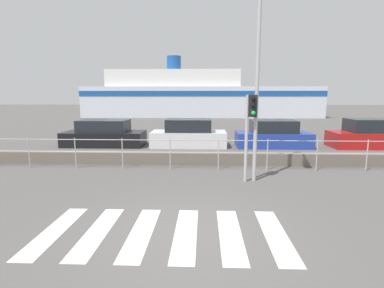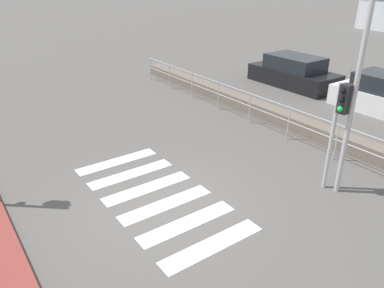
% 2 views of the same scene
% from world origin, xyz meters
% --- Properties ---
extents(ground_plane, '(160.00, 160.00, 0.00)m').
position_xyz_m(ground_plane, '(0.00, 0.00, 0.00)').
color(ground_plane, '#565451').
extents(crosswalk, '(4.95, 2.40, 0.01)m').
position_xyz_m(crosswalk, '(-0.45, 0.00, 0.00)').
color(crosswalk, silver).
rests_on(crosswalk, ground_plane).
extents(seawall, '(22.00, 0.55, 0.48)m').
position_xyz_m(seawall, '(0.00, 6.13, 0.24)').
color(seawall, '#6B6056').
rests_on(seawall, ground_plane).
extents(harbor_fence, '(19.83, 0.04, 1.16)m').
position_xyz_m(harbor_fence, '(0.00, 5.25, 0.76)').
color(harbor_fence, '#B2B2B5').
rests_on(harbor_fence, ground_plane).
extents(traffic_light_far, '(0.34, 0.32, 2.76)m').
position_xyz_m(traffic_light_far, '(1.80, 3.72, 2.03)').
color(traffic_light_far, '#B2B2B5').
rests_on(traffic_light_far, ground_plane).
extents(streetlamp, '(0.32, 1.12, 6.42)m').
position_xyz_m(streetlamp, '(1.99, 3.65, 3.95)').
color(streetlamp, '#B2B2B5').
rests_on(streetlamp, ground_plane).
extents(ferry_boat, '(29.52, 6.53, 7.65)m').
position_xyz_m(ferry_boat, '(-0.72, 33.61, 2.49)').
color(ferry_boat, silver).
rests_on(ferry_boat, ground_plane).
extents(parked_car_black, '(4.33, 1.88, 1.42)m').
position_xyz_m(parked_car_black, '(-5.10, 10.39, 0.61)').
color(parked_car_black, black).
rests_on(parked_car_black, ground_plane).
extents(parked_car_white, '(4.01, 1.82, 1.48)m').
position_xyz_m(parked_car_white, '(-0.47, 10.39, 0.63)').
color(parked_car_white, silver).
rests_on(parked_car_white, ground_plane).
extents(parked_car_blue, '(3.90, 1.79, 1.44)m').
position_xyz_m(parked_car_blue, '(4.05, 10.39, 0.61)').
color(parked_car_blue, '#233D9E').
rests_on(parked_car_blue, ground_plane).
extents(parked_car_red, '(4.34, 1.79, 1.52)m').
position_xyz_m(parked_car_red, '(9.29, 10.39, 0.65)').
color(parked_car_red, '#B21919').
rests_on(parked_car_red, ground_plane).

